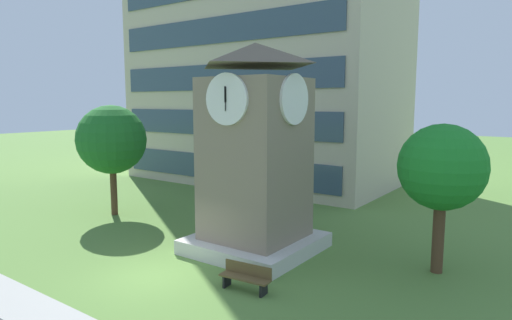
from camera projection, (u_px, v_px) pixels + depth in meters
The scene contains 6 objects.
ground_plane at pixel (154, 276), 16.01m from camera, with size 160.00×160.00×0.00m, color #567F38.
kerb_strip at pixel (49, 319), 12.80m from camera, with size 120.00×1.60×0.01m, color #9E9E99.
clock_tower at pixel (255, 162), 18.28m from camera, with size 4.84×4.84×8.65m.
park_bench at pixel (246, 277), 14.72m from camera, with size 1.84×0.65×0.88m.
tree_near_tower at pixel (442, 168), 15.84m from camera, with size 3.14×3.14×5.52m.
tree_by_building at pixel (112, 140), 24.17m from camera, with size 3.78×3.78×6.12m.
Camera 1 is at (11.95, -10.28, 6.28)m, focal length 30.85 mm.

